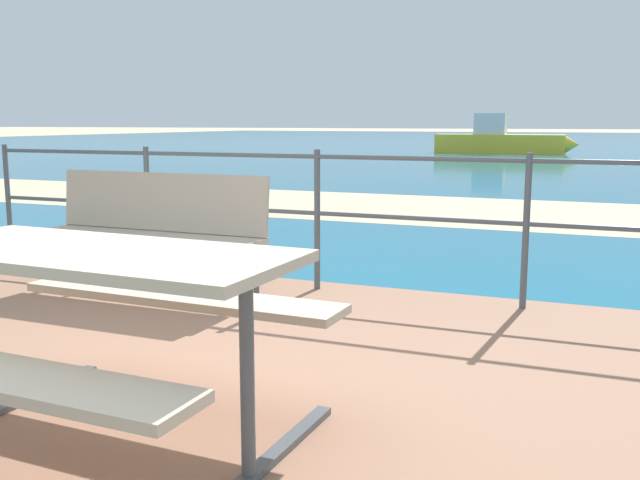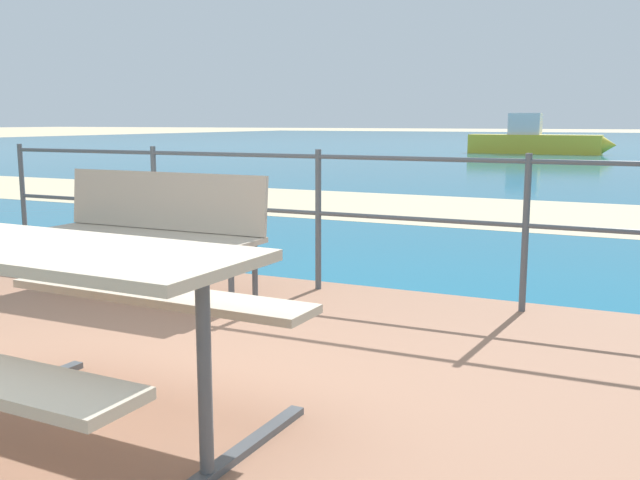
# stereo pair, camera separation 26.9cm
# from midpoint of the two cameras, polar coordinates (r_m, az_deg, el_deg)

# --- Properties ---
(ground_plane) EXTENTS (240.00, 240.00, 0.00)m
(ground_plane) POSITION_cam_midpoint_polar(r_m,az_deg,el_deg) (3.41, -18.38, -13.23)
(ground_plane) COLOR beige
(patio_paving) EXTENTS (6.40, 5.20, 0.06)m
(patio_paving) POSITION_cam_midpoint_polar(r_m,az_deg,el_deg) (3.40, -18.41, -12.76)
(patio_paving) COLOR #996B51
(patio_paving) RESTS_ON ground
(sea_water) EXTENTS (90.00, 90.00, 0.01)m
(sea_water) POSITION_cam_midpoint_polar(r_m,az_deg,el_deg) (42.44, 19.48, 7.18)
(sea_water) COLOR #196B8E
(sea_water) RESTS_ON ground
(beach_strip) EXTENTS (54.02, 3.86, 0.01)m
(beach_strip) POSITION_cam_midpoint_polar(r_m,az_deg,el_deg) (10.56, 10.56, 2.31)
(beach_strip) COLOR beige
(beach_strip) RESTS_ON ground
(picnic_table) EXTENTS (1.55, 1.34, 0.77)m
(picnic_table) POSITION_cam_midpoint_polar(r_m,az_deg,el_deg) (2.80, -20.03, -4.46)
(picnic_table) COLOR #BCAD93
(picnic_table) RESTS_ON patio_paving
(park_bench) EXTENTS (1.72, 0.43, 0.86)m
(park_bench) POSITION_cam_midpoint_polar(r_m,az_deg,el_deg) (5.27, -14.49, 1.38)
(park_bench) COLOR tan
(park_bench) RESTS_ON patio_paving
(railing_fence) EXTENTS (5.94, 0.04, 1.03)m
(railing_fence) POSITION_cam_midpoint_polar(r_m,az_deg,el_deg) (5.21, -1.71, 3.12)
(railing_fence) COLOR #4C5156
(railing_fence) RESTS_ON patio_paving
(boat_mid) EXTENTS (5.55, 1.12, 1.59)m
(boat_mid) POSITION_cam_midpoint_polar(r_m,az_deg,el_deg) (29.82, 13.95, 7.67)
(boat_mid) COLOR yellow
(boat_mid) RESTS_ON sea_water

